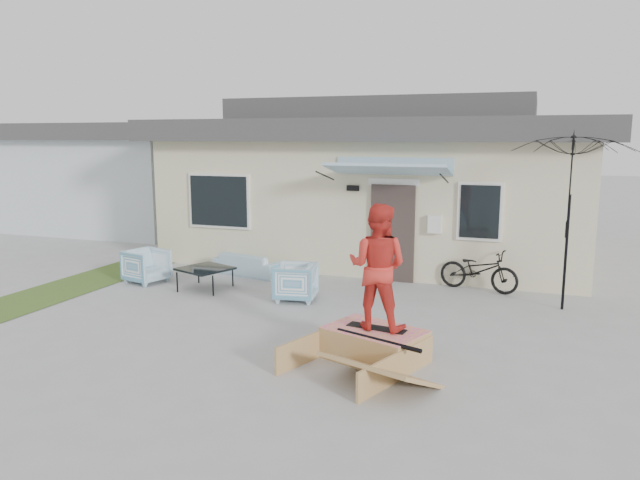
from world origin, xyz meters
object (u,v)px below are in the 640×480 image
(armchair_left, at_px, (147,264))
(skater, at_px, (378,264))
(patio_umbrella, at_px, (569,214))
(loveseat, at_px, (249,260))
(skateboard, at_px, (377,327))
(bicycle, at_px, (479,266))
(skate_ramp, at_px, (374,345))
(coffee_table, at_px, (205,278))
(armchair_right, at_px, (295,280))

(armchair_left, xyz_separation_m, skater, (5.78, -2.71, 0.97))
(patio_umbrella, bearing_deg, loveseat, 174.71)
(armchair_left, relative_size, skateboard, 0.94)
(bicycle, height_order, skate_ramp, bicycle)
(loveseat, bearing_deg, coffee_table, 94.15)
(armchair_right, distance_m, skate_ramp, 3.38)
(armchair_left, bearing_deg, skateboard, -99.81)
(bicycle, relative_size, skate_ramp, 0.92)
(coffee_table, height_order, skate_ramp, coffee_table)
(loveseat, distance_m, patio_umbrella, 6.81)
(loveseat, bearing_deg, skater, 147.46)
(coffee_table, xyz_separation_m, skate_ramp, (4.29, -2.67, -0.01))
(loveseat, distance_m, skater, 5.91)
(coffee_table, relative_size, bicycle, 0.56)
(skater, bearing_deg, patio_umbrella, -122.00)
(skate_ramp, bearing_deg, skater, 90.00)
(loveseat, distance_m, coffee_table, 1.56)
(armchair_left, relative_size, coffee_table, 0.87)
(armchair_left, relative_size, patio_umbrella, 0.36)
(skate_ramp, bearing_deg, skateboard, 90.00)
(loveseat, distance_m, armchair_left, 2.26)
(armchair_left, relative_size, skate_ramp, 0.45)
(coffee_table, bearing_deg, skater, -31.44)
(skate_ramp, height_order, skateboard, skateboard)
(skateboard, bearing_deg, bicycle, 85.46)
(loveseat, height_order, armchair_left, armchair_left)
(patio_umbrella, distance_m, skate_ramp, 4.68)
(skate_ramp, xyz_separation_m, skateboard, (0.01, 0.04, 0.25))
(patio_umbrella, relative_size, skate_ramp, 1.26)
(skater, bearing_deg, loveseat, -41.83)
(armchair_right, relative_size, skate_ramp, 0.44)
(patio_umbrella, height_order, skater, skater)
(armchair_left, xyz_separation_m, skate_ramp, (5.77, -2.76, -0.18))
(coffee_table, height_order, skater, skater)
(skate_ramp, bearing_deg, coffee_table, 167.90)
(armchair_left, bearing_deg, skate_ramp, -100.21)
(skateboard, bearing_deg, loveseat, 142.44)
(loveseat, height_order, skater, skater)
(patio_umbrella, height_order, skate_ramp, patio_umbrella)
(armchair_right, height_order, patio_umbrella, patio_umbrella)
(armchair_left, xyz_separation_m, bicycle, (6.78, 1.70, 0.12))
(coffee_table, bearing_deg, skateboard, -31.44)
(loveseat, bearing_deg, patio_umbrella, -172.08)
(armchair_left, height_order, bicycle, bicycle)
(skateboard, distance_m, skater, 0.90)
(armchair_right, relative_size, coffee_table, 0.85)
(skater, bearing_deg, bicycle, -98.81)
(skate_ramp, relative_size, skateboard, 2.07)
(armchair_left, height_order, patio_umbrella, patio_umbrella)
(armchair_right, relative_size, skateboard, 0.92)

